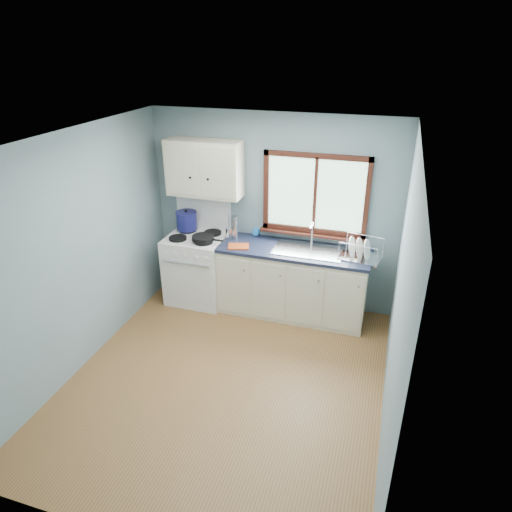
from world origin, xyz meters
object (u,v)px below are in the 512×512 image
(dish_rack, at_px, (360,253))
(stockpot, at_px, (187,220))
(thermos, at_px, (235,227))
(skillet, at_px, (203,238))
(gas_range, at_px, (198,266))
(sink, at_px, (308,255))
(base_cabinets, at_px, (292,285))
(utensil_crock, at_px, (230,233))

(dish_rack, bearing_deg, stockpot, -173.76)
(thermos, bearing_deg, skillet, -145.03)
(skillet, bearing_deg, thermos, 38.14)
(gas_range, relative_size, sink, 1.62)
(skillet, relative_size, thermos, 1.33)
(skillet, xyz_separation_m, dish_rack, (1.94, 0.15, -0.00))
(gas_range, bearing_deg, dish_rack, 0.19)
(stockpot, xyz_separation_m, dish_rack, (2.29, -0.13, -0.10))
(gas_range, height_order, base_cabinets, gas_range)
(utensil_crock, relative_size, thermos, 1.09)
(base_cabinets, xyz_separation_m, dish_rack, (0.80, -0.01, 0.57))
(skillet, distance_m, dish_rack, 1.94)
(sink, height_order, skillet, sink)
(skillet, distance_m, thermos, 0.43)
(sink, distance_m, dish_rack, 0.63)
(gas_range, bearing_deg, base_cabinets, 0.82)
(gas_range, xyz_separation_m, sink, (1.49, 0.02, 0.37))
(thermos, bearing_deg, stockpot, 176.73)
(sink, distance_m, stockpot, 1.69)
(stockpot, bearing_deg, utensil_crock, -1.94)
(gas_range, relative_size, dish_rack, 2.62)
(sink, bearing_deg, gas_range, -179.29)
(sink, distance_m, skillet, 1.33)
(base_cabinets, height_order, stockpot, stockpot)
(stockpot, height_order, thermos, same)
(sink, xyz_separation_m, thermos, (-0.97, 0.08, 0.22))
(base_cabinets, height_order, thermos, thermos)
(base_cabinets, xyz_separation_m, thermos, (-0.79, 0.08, 0.67))
(thermos, bearing_deg, dish_rack, -3.18)
(utensil_crock, bearing_deg, stockpot, 178.06)
(base_cabinets, xyz_separation_m, utensil_crock, (-0.87, 0.10, 0.58))
(gas_range, relative_size, utensil_crock, 3.95)
(gas_range, xyz_separation_m, stockpot, (-0.18, 0.14, 0.59))
(utensil_crock, height_order, thermos, utensil_crock)
(base_cabinets, bearing_deg, thermos, 174.47)
(base_cabinets, xyz_separation_m, stockpot, (-1.49, 0.12, 0.67))
(gas_range, xyz_separation_m, dish_rack, (2.10, 0.01, 0.49))
(gas_range, height_order, skillet, gas_range)
(gas_range, xyz_separation_m, base_cabinets, (1.31, 0.02, -0.08))
(gas_range, distance_m, skillet, 0.54)
(gas_range, relative_size, thermos, 4.29)
(thermos, height_order, dish_rack, thermos)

